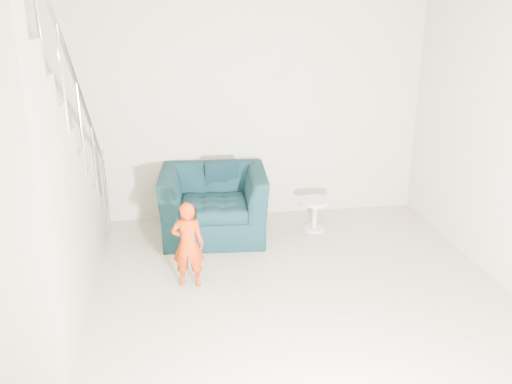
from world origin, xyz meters
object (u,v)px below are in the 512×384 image
armchair (214,203)px  staircase (13,219)px  side_table (315,210)px  toddler (188,245)px

armchair → staircase: bearing=-134.2°
side_table → staircase: size_ratio=0.11×
side_table → armchair: bearing=178.4°
armchair → staircase: (-1.78, -1.59, 0.55)m
armchair → staircase: size_ratio=0.34×
toddler → side_table: size_ratio=2.23×
armchair → side_table: (1.23, -0.03, -0.14)m
toddler → side_table: toddler is taller
armchair → toddler: toddler is taller
toddler → side_table: 1.96m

